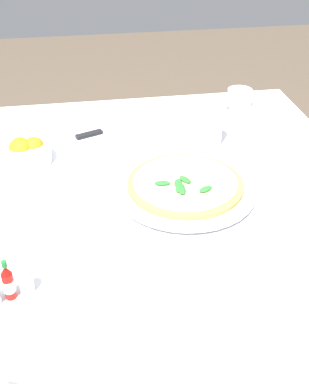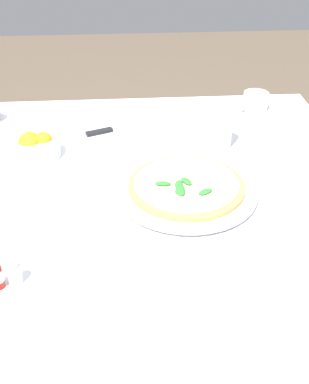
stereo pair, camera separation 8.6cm
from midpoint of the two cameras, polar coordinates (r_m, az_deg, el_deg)
The scene contains 9 objects.
dining_table at distance 1.19m, azimuth -1.46°, elevation -6.46°, with size 1.20×1.20×0.75m.
pizza_plate at distance 1.15m, azimuth 5.82°, elevation 0.17°, with size 0.33×0.33×0.02m.
pizza at distance 1.14m, azimuth 5.85°, elevation 0.74°, with size 0.27×0.27×0.02m.
coffee_cup_far_left at distance 1.58m, azimuth 13.09°, elevation 9.91°, with size 0.13×0.13×0.06m.
water_glass_near_left at distance 1.34m, azimuth 9.23°, elevation 7.36°, with size 0.07×0.07×0.12m.
napkin_folded at distance 1.39m, azimuth -2.74°, elevation 6.74°, with size 0.25×0.20×0.02m.
dinner_knife at distance 1.39m, azimuth -2.65°, elevation 7.27°, with size 0.19×0.09×0.01m.
citrus_bowl at distance 1.32m, azimuth -12.15°, elevation 5.14°, with size 0.15×0.15×0.07m.
salt_shaker at distance 0.93m, azimuth -13.31°, elevation -9.04°, with size 0.03×0.03×0.06m.
Camera 2 is at (0.01, -0.91, 1.39)m, focal length 46.27 mm.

